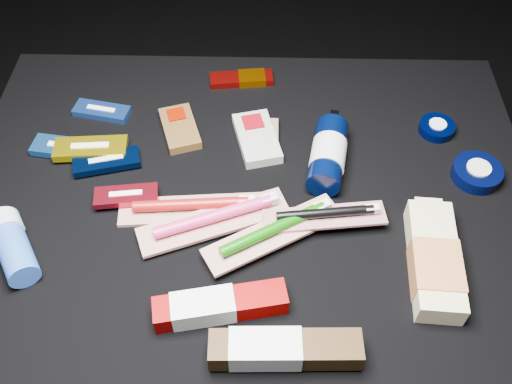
{
  "coord_description": "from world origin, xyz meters",
  "views": [
    {
      "loc": [
        0.03,
        -0.58,
        1.15
      ],
      "look_at": [
        0.01,
        0.01,
        0.42
      ],
      "focal_mm": 40.0,
      "sensor_mm": 36.0,
      "label": 1
    }
  ],
  "objects_px": {
    "lotion_bottle": "(328,154)",
    "toothpaste_carton_red": "(215,306)",
    "deodorant_stick": "(13,246)",
    "bodywash_bottle": "(434,261)"
  },
  "relations": [
    {
      "from": "lotion_bottle",
      "to": "toothpaste_carton_red",
      "type": "bearing_deg",
      "value": -111.7
    },
    {
      "from": "lotion_bottle",
      "to": "deodorant_stick",
      "type": "distance_m",
      "value": 0.53
    },
    {
      "from": "lotion_bottle",
      "to": "bodywash_bottle",
      "type": "relative_size",
      "value": 0.91
    },
    {
      "from": "bodywash_bottle",
      "to": "lotion_bottle",
      "type": "bearing_deg",
      "value": 129.13
    },
    {
      "from": "lotion_bottle",
      "to": "deodorant_stick",
      "type": "height_order",
      "value": "lotion_bottle"
    },
    {
      "from": "lotion_bottle",
      "to": "bodywash_bottle",
      "type": "bearing_deg",
      "value": -44.47
    },
    {
      "from": "lotion_bottle",
      "to": "deodorant_stick",
      "type": "bearing_deg",
      "value": -148.31
    },
    {
      "from": "lotion_bottle",
      "to": "bodywash_bottle",
      "type": "xyz_separation_m",
      "value": [
        0.15,
        -0.21,
        -0.01
      ]
    },
    {
      "from": "deodorant_stick",
      "to": "toothpaste_carton_red",
      "type": "height_order",
      "value": "deodorant_stick"
    },
    {
      "from": "bodywash_bottle",
      "to": "deodorant_stick",
      "type": "distance_m",
      "value": 0.64
    }
  ]
}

